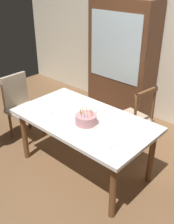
% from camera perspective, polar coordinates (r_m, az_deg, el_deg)
% --- Properties ---
extents(ground, '(6.40, 6.40, 0.00)m').
position_cam_1_polar(ground, '(3.52, -0.61, -11.80)').
color(ground, brown).
extents(back_wall, '(6.40, 0.10, 2.60)m').
position_cam_1_polar(back_wall, '(4.34, 16.75, 14.31)').
color(back_wall, beige).
rests_on(back_wall, ground).
extents(dining_table, '(1.66, 0.92, 0.74)m').
position_cam_1_polar(dining_table, '(3.14, -0.67, -2.71)').
color(dining_table, white).
rests_on(dining_table, ground).
extents(birthday_cake, '(0.28, 0.28, 0.19)m').
position_cam_1_polar(birthday_cake, '(2.95, -0.20, -1.67)').
color(birthday_cake, silver).
rests_on(birthday_cake, dining_table).
extents(plate_near_celebrant, '(0.22, 0.22, 0.01)m').
position_cam_1_polar(plate_near_celebrant, '(3.27, -9.03, 0.12)').
color(plate_near_celebrant, white).
rests_on(plate_near_celebrant, dining_table).
extents(plate_far_side, '(0.22, 0.22, 0.01)m').
position_cam_1_polar(plate_far_side, '(3.28, 0.74, 0.58)').
color(plate_far_side, white).
rests_on(plate_far_side, dining_table).
extents(plate_near_guest, '(0.22, 0.22, 0.01)m').
position_cam_1_polar(plate_near_guest, '(2.69, 4.06, -6.40)').
color(plate_near_guest, white).
rests_on(plate_near_guest, dining_table).
extents(fork_near_celebrant, '(0.18, 0.05, 0.01)m').
position_cam_1_polar(fork_near_celebrant, '(3.38, -10.79, 0.92)').
color(fork_near_celebrant, silver).
rests_on(fork_near_celebrant, dining_table).
extents(fork_far_side, '(0.18, 0.06, 0.01)m').
position_cam_1_polar(fork_far_side, '(3.38, -1.12, 1.47)').
color(fork_far_side, silver).
rests_on(fork_far_side, dining_table).
extents(chair_spindle_back, '(0.49, 0.49, 0.95)m').
position_cam_1_polar(chair_spindle_back, '(3.68, 9.84, -1.62)').
color(chair_spindle_back, tan).
rests_on(chair_spindle_back, ground).
extents(chair_upholstered, '(0.45, 0.45, 0.95)m').
position_cam_1_polar(chair_upholstered, '(4.00, -13.99, 1.75)').
color(chair_upholstered, tan).
rests_on(chair_upholstered, ground).
extents(china_cabinet, '(1.10, 0.45, 1.90)m').
position_cam_1_polar(china_cabinet, '(4.48, 7.50, 11.03)').
color(china_cabinet, '#56331E').
rests_on(china_cabinet, ground).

